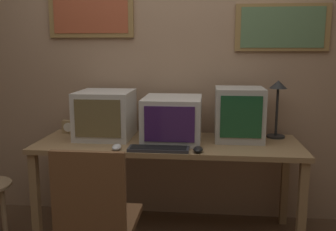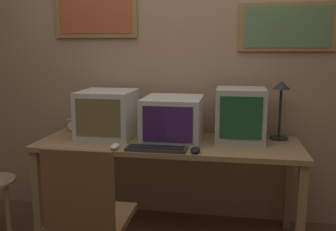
{
  "view_description": "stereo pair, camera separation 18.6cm",
  "coord_description": "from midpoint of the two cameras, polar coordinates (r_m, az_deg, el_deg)",
  "views": [
    {
      "loc": [
        0.28,
        -1.97,
        1.45
      ],
      "look_at": [
        0.0,
        0.75,
        0.95
      ],
      "focal_mm": 40.0,
      "sensor_mm": 36.0,
      "label": 1
    },
    {
      "loc": [
        0.47,
        -1.95,
        1.45
      ],
      "look_at": [
        0.0,
        0.75,
        0.95
      ],
      "focal_mm": 40.0,
      "sensor_mm": 36.0,
      "label": 2
    }
  ],
  "objects": [
    {
      "name": "monitor_left",
      "position": [
        2.98,
        -7.46,
        0.27
      ],
      "size": [
        0.42,
        0.44,
        0.37
      ],
      "color": "beige",
      "rests_on": "desk"
    },
    {
      "name": "wall_back",
      "position": [
        3.15,
        3.01,
        7.77
      ],
      "size": [
        8.0,
        0.08,
        2.6
      ],
      "color": "tan",
      "rests_on": "ground_plane"
    },
    {
      "name": "mouse_near_keyboard",
      "position": [
        2.54,
        6.29,
        -5.26
      ],
      "size": [
        0.07,
        0.12,
        0.04
      ],
      "color": "black",
      "rests_on": "desk"
    },
    {
      "name": "desk",
      "position": [
        2.84,
        1.89,
        -5.55
      ],
      "size": [
        1.96,
        0.66,
        0.75
      ],
      "color": "#99754C",
      "rests_on": "ground_plane"
    },
    {
      "name": "monitor_center",
      "position": [
        2.83,
        2.64,
        -0.53
      ],
      "size": [
        0.43,
        0.48,
        0.33
      ],
      "color": "beige",
      "rests_on": "desk"
    },
    {
      "name": "keyboard_main",
      "position": [
        2.58,
        0.25,
        -5.09
      ],
      "size": [
        0.42,
        0.13,
        0.03
      ],
      "color": "#333338",
      "rests_on": "desk"
    },
    {
      "name": "desk_clock",
      "position": [
        3.23,
        -12.61,
        -1.46
      ],
      "size": [
        0.11,
        0.06,
        0.1
      ],
      "color": "#A38456",
      "rests_on": "desk"
    },
    {
      "name": "monitor_right",
      "position": [
        2.87,
        12.81,
        0.08
      ],
      "size": [
        0.36,
        0.35,
        0.4
      ],
      "color": "#B7B2A8",
      "rests_on": "desk"
    },
    {
      "name": "office_chair",
      "position": [
        2.27,
        -9.47,
        -17.04
      ],
      "size": [
        0.45,
        0.45,
        0.93
      ],
      "color": "black",
      "rests_on": "ground_plane"
    },
    {
      "name": "desk_lamp",
      "position": [
        2.99,
        18.53,
        2.45
      ],
      "size": [
        0.14,
        0.14,
        0.45
      ],
      "color": "black",
      "rests_on": "desk"
    },
    {
      "name": "mouse_far_corner",
      "position": [
        2.63,
        -6.08,
        -4.71
      ],
      "size": [
        0.06,
        0.11,
        0.04
      ],
      "color": "silver",
      "rests_on": "desk"
    }
  ]
}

